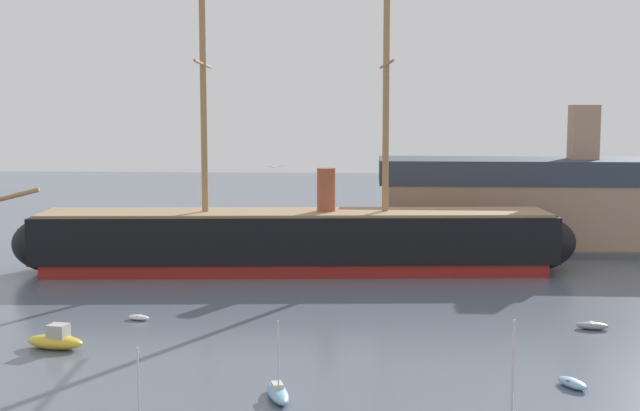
{
  "coord_description": "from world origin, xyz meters",
  "views": [
    {
      "loc": [
        3.58,
        -29.0,
        17.07
      ],
      "look_at": [
        -0.87,
        38.84,
        9.3
      ],
      "focal_mm": 46.47,
      "sensor_mm": 36.0,
      "label": 1
    }
  ],
  "objects_px": {
    "motorboat_mid_left": "(56,340)",
    "sailboat_near_centre": "(278,392)",
    "dinghy_alongside_stern": "(592,326)",
    "sailboat_distant_centre": "(367,256)",
    "tall_ship": "(295,240)",
    "dockside_warehouse_right": "(568,204)",
    "seagull_in_flight": "(274,167)",
    "dinghy_alongside_bow": "(139,317)",
    "sailboat_far_left": "(68,270)",
    "dinghy_mid_right": "(572,383)"
  },
  "relations": [
    {
      "from": "motorboat_mid_left",
      "to": "sailboat_near_centre",
      "type": "bearing_deg",
      "value": -28.58
    },
    {
      "from": "dinghy_alongside_stern",
      "to": "sailboat_distant_centre",
      "type": "relative_size",
      "value": 0.5
    },
    {
      "from": "tall_ship",
      "to": "sailboat_distant_centre",
      "type": "height_order",
      "value": "tall_ship"
    },
    {
      "from": "sailboat_near_centre",
      "to": "dockside_warehouse_right",
      "type": "distance_m",
      "value": 63.11
    },
    {
      "from": "dockside_warehouse_right",
      "to": "sailboat_distant_centre",
      "type": "bearing_deg",
      "value": -161.15
    },
    {
      "from": "tall_ship",
      "to": "seagull_in_flight",
      "type": "xyz_separation_m",
      "value": [
        1.7,
        -32.25,
        10.03
      ]
    },
    {
      "from": "sailboat_near_centre",
      "to": "dinghy_alongside_bow",
      "type": "distance_m",
      "value": 22.49
    },
    {
      "from": "tall_ship",
      "to": "motorboat_mid_left",
      "type": "xyz_separation_m",
      "value": [
        -14.55,
        -29.94,
        -2.74
      ]
    },
    {
      "from": "sailboat_far_left",
      "to": "seagull_in_flight",
      "type": "distance_m",
      "value": 41.07
    },
    {
      "from": "seagull_in_flight",
      "to": "sailboat_near_centre",
      "type": "bearing_deg",
      "value": -82.04
    },
    {
      "from": "seagull_in_flight",
      "to": "sailboat_distant_centre",
      "type": "bearing_deg",
      "value": 81.63
    },
    {
      "from": "tall_ship",
      "to": "dinghy_mid_right",
      "type": "distance_m",
      "value": 41.7
    },
    {
      "from": "sailboat_near_centre",
      "to": "dinghy_mid_right",
      "type": "distance_m",
      "value": 18.32
    },
    {
      "from": "sailboat_far_left",
      "to": "dockside_warehouse_right",
      "type": "distance_m",
      "value": 59.38
    },
    {
      "from": "dinghy_alongside_stern",
      "to": "seagull_in_flight",
      "type": "xyz_separation_m",
      "value": [
        -23.84,
        -10.29,
        13.12
      ]
    },
    {
      "from": "sailboat_near_centre",
      "to": "dinghy_mid_right",
      "type": "relative_size",
      "value": 1.9
    },
    {
      "from": "sailboat_far_left",
      "to": "seagull_in_flight",
      "type": "height_order",
      "value": "seagull_in_flight"
    },
    {
      "from": "motorboat_mid_left",
      "to": "sailboat_distant_centre",
      "type": "bearing_deg",
      "value": 59.63
    },
    {
      "from": "dinghy_alongside_stern",
      "to": "sailboat_far_left",
      "type": "bearing_deg",
      "value": 158.83
    },
    {
      "from": "dinghy_mid_right",
      "to": "dinghy_alongside_bow",
      "type": "xyz_separation_m",
      "value": [
        -31.63,
        14.63,
        -0.06
      ]
    },
    {
      "from": "dinghy_mid_right",
      "to": "dockside_warehouse_right",
      "type": "relative_size",
      "value": 0.05
    },
    {
      "from": "sailboat_far_left",
      "to": "dockside_warehouse_right",
      "type": "xyz_separation_m",
      "value": [
        55.98,
        19.08,
        5.27
      ]
    },
    {
      "from": "sailboat_near_centre",
      "to": "dinghy_alongside_stern",
      "type": "height_order",
      "value": "sailboat_near_centre"
    },
    {
      "from": "sailboat_near_centre",
      "to": "sailboat_far_left",
      "type": "height_order",
      "value": "sailboat_near_centre"
    },
    {
      "from": "sailboat_near_centre",
      "to": "dinghy_mid_right",
      "type": "bearing_deg",
      "value": 10.28
    },
    {
      "from": "sailboat_far_left",
      "to": "dinghy_alongside_bow",
      "type": "bearing_deg",
      "value": -55.2
    },
    {
      "from": "dockside_warehouse_right",
      "to": "dinghy_alongside_bow",
      "type": "bearing_deg",
      "value": -138.83
    },
    {
      "from": "sailboat_near_centre",
      "to": "sailboat_distant_centre",
      "type": "bearing_deg",
      "value": 84.06
    },
    {
      "from": "dinghy_alongside_bow",
      "to": "dockside_warehouse_right",
      "type": "bearing_deg",
      "value": 41.17
    },
    {
      "from": "tall_ship",
      "to": "dinghy_alongside_stern",
      "type": "bearing_deg",
      "value": -40.69
    },
    {
      "from": "sailboat_near_centre",
      "to": "dockside_warehouse_right",
      "type": "xyz_separation_m",
      "value": [
        29.46,
        55.57,
        5.24
      ]
    },
    {
      "from": "tall_ship",
      "to": "sailboat_far_left",
      "type": "bearing_deg",
      "value": -173.2
    },
    {
      "from": "sailboat_near_centre",
      "to": "motorboat_mid_left",
      "type": "bearing_deg",
      "value": 151.42
    },
    {
      "from": "dinghy_mid_right",
      "to": "dockside_warehouse_right",
      "type": "bearing_deg",
      "value": 77.67
    },
    {
      "from": "sailboat_near_centre",
      "to": "dinghy_alongside_stern",
      "type": "distance_m",
      "value": 28.7
    },
    {
      "from": "dinghy_alongside_stern",
      "to": "sailboat_far_left",
      "type": "distance_m",
      "value": 52.94
    },
    {
      "from": "dockside_warehouse_right",
      "to": "motorboat_mid_left",
      "type": "bearing_deg",
      "value": -135.32
    },
    {
      "from": "sailboat_near_centre",
      "to": "tall_ship",
      "type": "bearing_deg",
      "value": 93.91
    },
    {
      "from": "dinghy_alongside_bow",
      "to": "dinghy_alongside_stern",
      "type": "relative_size",
      "value": 0.76
    },
    {
      "from": "sailboat_far_left",
      "to": "sailboat_distant_centre",
      "type": "bearing_deg",
      "value": 18.8
    },
    {
      "from": "tall_ship",
      "to": "motorboat_mid_left",
      "type": "distance_m",
      "value": 33.4
    },
    {
      "from": "dinghy_alongside_bow",
      "to": "seagull_in_flight",
      "type": "relative_size",
      "value": 1.56
    },
    {
      "from": "sailboat_near_centre",
      "to": "motorboat_mid_left",
      "type": "height_order",
      "value": "sailboat_near_centre"
    },
    {
      "from": "motorboat_mid_left",
      "to": "dinghy_mid_right",
      "type": "xyz_separation_m",
      "value": [
        35.27,
        -6.12,
        -0.36
      ]
    },
    {
      "from": "tall_ship",
      "to": "motorboat_mid_left",
      "type": "bearing_deg",
      "value": -115.91
    },
    {
      "from": "tall_ship",
      "to": "dockside_warehouse_right",
      "type": "distance_m",
      "value": 36.09
    },
    {
      "from": "sailboat_distant_centre",
      "to": "sailboat_far_left",
      "type": "bearing_deg",
      "value": -161.2
    },
    {
      "from": "dinghy_mid_right",
      "to": "dinghy_alongside_stern",
      "type": "distance_m",
      "value": 14.9
    },
    {
      "from": "sailboat_distant_centre",
      "to": "seagull_in_flight",
      "type": "bearing_deg",
      "value": -98.37
    },
    {
      "from": "sailboat_distant_centre",
      "to": "dockside_warehouse_right",
      "type": "xyz_separation_m",
      "value": [
        24.55,
        8.38,
        5.21
      ]
    }
  ]
}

